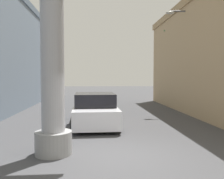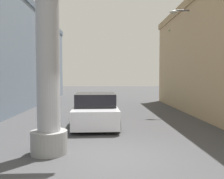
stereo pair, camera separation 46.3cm
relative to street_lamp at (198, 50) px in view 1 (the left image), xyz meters
The scene contains 4 objects.
ground_plane 7.27m from the street_lamp, 164.34° to the left, with size 85.54×85.54×0.00m, color #424244.
street_lamp is the anchor object (origin of this frame).
car_lead 8.12m from the street_lamp, 153.10° to the right, with size 2.26×5.10×1.56m.
palm_tree_mid_right 4.37m from the street_lamp, 85.06° to the left, with size 3.09×2.93×6.76m.
Camera 1 is at (-0.81, -7.12, 2.36)m, focal length 40.00 mm.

